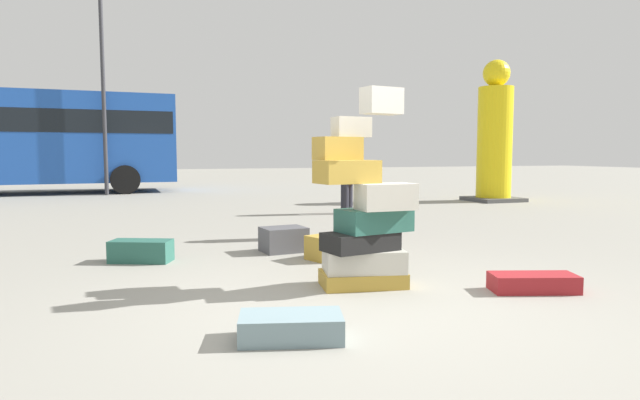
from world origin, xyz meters
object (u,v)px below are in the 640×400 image
(suitcase_teal_foreground_far, at_px, (141,251))
(lamp_post, at_px, (102,46))
(parked_bus, at_px, (23,135))
(suitcase_tan_right_side, at_px, (338,246))
(yellow_dummy_statue, at_px, (495,139))
(suitcase_charcoal_foreground_near, at_px, (284,239))
(person_tourist_with_camera, at_px, (347,172))
(suitcase_tower, at_px, (364,217))
(suitcase_slate_white_trunk, at_px, (291,327))
(suitcase_maroon_behind_tower, at_px, (533,283))
(person_bearded_onlooker, at_px, (347,168))

(suitcase_teal_foreground_far, relative_size, lamp_post, 0.10)
(parked_bus, bearing_deg, suitcase_tan_right_side, -69.00)
(yellow_dummy_statue, bearing_deg, suitcase_charcoal_foreground_near, -143.48)
(person_tourist_with_camera, bearing_deg, suitcase_tower, 19.11)
(suitcase_slate_white_trunk, distance_m, suitcase_charcoal_foreground_near, 3.34)
(suitcase_tower, bearing_deg, lamp_post, 102.53)
(person_tourist_with_camera, bearing_deg, lamp_post, -121.07)
(suitcase_charcoal_foreground_near, xyz_separation_m, yellow_dummy_statue, (7.24, 5.36, 1.48))
(suitcase_maroon_behind_tower, relative_size, person_tourist_with_camera, 0.46)
(suitcase_slate_white_trunk, distance_m, suitcase_tan_right_side, 2.95)
(person_bearded_onlooker, relative_size, person_tourist_with_camera, 0.97)
(person_tourist_with_camera, bearing_deg, suitcase_tan_right_side, 12.23)
(suitcase_tan_right_side, xyz_separation_m, yellow_dummy_statue, (6.72, 5.97, 1.50))
(suitcase_teal_foreground_far, height_order, yellow_dummy_statue, yellow_dummy_statue)
(person_bearded_onlooker, xyz_separation_m, person_tourist_with_camera, (-1.19, -2.99, 0.03))
(suitcase_tower, relative_size, person_bearded_onlooker, 1.15)
(person_bearded_onlooker, height_order, lamp_post, lamp_post)
(person_bearded_onlooker, relative_size, lamp_post, 0.23)
(suitcase_slate_white_trunk, relative_size, suitcase_charcoal_foreground_near, 1.28)
(person_bearded_onlooker, xyz_separation_m, yellow_dummy_statue, (4.82, 1.51, 0.67))
(suitcase_maroon_behind_tower, height_order, person_bearded_onlooker, person_bearded_onlooker)
(suitcase_slate_white_trunk, height_order, suitcase_charcoal_foreground_near, suitcase_charcoal_foreground_near)
(person_tourist_with_camera, bearing_deg, parked_bus, -113.23)
(suitcase_maroon_behind_tower, xyz_separation_m, lamp_post, (-4.28, 13.58, 4.37))
(suitcase_tan_right_side, height_order, person_bearded_onlooker, person_bearded_onlooker)
(yellow_dummy_statue, relative_size, lamp_post, 0.53)
(suitcase_tower, height_order, person_bearded_onlooker, suitcase_tower)
(suitcase_tower, xyz_separation_m, parked_bus, (-5.31, 14.30, 1.16))
(suitcase_tower, relative_size, suitcase_tan_right_side, 2.40)
(suitcase_tower, distance_m, suitcase_tan_right_side, 1.54)
(person_tourist_with_camera, bearing_deg, person_bearded_onlooker, -163.85)
(suitcase_tan_right_side, relative_size, suitcase_teal_foreground_far, 1.12)
(suitcase_slate_white_trunk, height_order, parked_bus, parked_bus)
(suitcase_tan_right_side, xyz_separation_m, suitcase_teal_foreground_far, (-2.28, 0.51, -0.02))
(suitcase_charcoal_foreground_near, distance_m, suitcase_tan_right_side, 0.80)
(parked_bus, distance_m, lamp_post, 3.85)
(suitcase_maroon_behind_tower, xyz_separation_m, parked_bus, (-6.72, 14.99, 1.75))
(person_tourist_with_camera, bearing_deg, suitcase_maroon_behind_tower, 44.73)
(suitcase_charcoal_foreground_near, distance_m, person_bearded_onlooker, 4.62)
(suitcase_slate_white_trunk, bearing_deg, yellow_dummy_statue, 61.61)
(person_tourist_with_camera, relative_size, yellow_dummy_statue, 0.45)
(suitcase_charcoal_foreground_near, distance_m, lamp_post, 11.97)
(suitcase_slate_white_trunk, distance_m, person_bearded_onlooker, 7.84)
(suitcase_maroon_behind_tower, bearing_deg, person_tourist_with_camera, 114.49)
(suitcase_teal_foreground_far, relative_size, parked_bus, 0.08)
(suitcase_teal_foreground_far, relative_size, person_tourist_with_camera, 0.42)
(yellow_dummy_statue, bearing_deg, suitcase_tan_right_side, -138.37)
(suitcase_slate_white_trunk, height_order, yellow_dummy_statue, yellow_dummy_statue)
(suitcase_slate_white_trunk, height_order, suitcase_teal_foreground_far, suitcase_teal_foreground_far)
(suitcase_charcoal_foreground_near, bearing_deg, lamp_post, 96.45)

